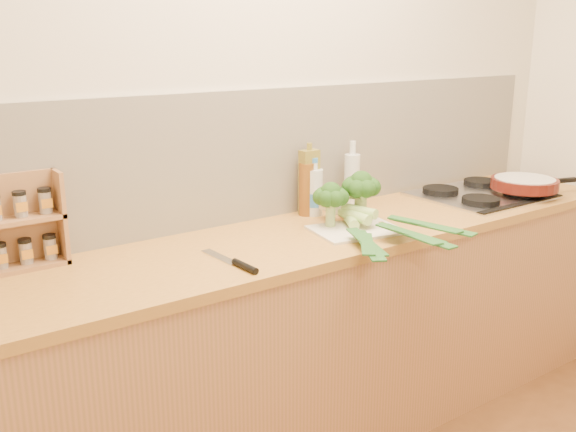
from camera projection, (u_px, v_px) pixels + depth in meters
name	position (u px, v px, depth m)	size (l,w,h in m)	color
room_shell	(271.00, 154.00, 2.68)	(3.50, 3.50, 3.50)	beige
counter	(311.00, 336.00, 2.65)	(3.20, 0.62, 0.90)	#AB7047
gas_hob	(481.00, 193.00, 3.08)	(0.58, 0.50, 0.04)	silver
chopping_board	(356.00, 230.00, 2.54)	(0.34, 0.25, 0.01)	beige
broccoli_left	(331.00, 197.00, 2.54)	(0.14, 0.15, 0.18)	#94B368
broccoli_right	(361.00, 187.00, 2.59)	(0.16, 0.16, 0.21)	#94B368
leek_front	(354.00, 225.00, 2.51)	(0.38, 0.63, 0.04)	white
leek_mid	(367.00, 220.00, 2.51)	(0.10, 0.71, 0.04)	white
leek_back	(375.00, 214.00, 2.52)	(0.21, 0.69, 0.04)	white
chefs_knife	(238.00, 264.00, 2.15)	(0.05, 0.32, 0.02)	silver
skillet	(525.00, 183.00, 3.07)	(0.45, 0.31, 0.05)	#4E140D
spice_rack	(22.00, 227.00, 2.11)	(0.26, 0.11, 0.32)	#AE754A
oil_tin	(309.00, 182.00, 2.74)	(0.08, 0.05, 0.31)	olive
glass_bottle	(352.00, 180.00, 2.87)	(0.07, 0.07, 0.30)	silver
amber_bottle	(306.00, 188.00, 2.74)	(0.06, 0.06, 0.28)	brown
water_bottle	(314.00, 193.00, 2.75)	(0.08, 0.08, 0.23)	silver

